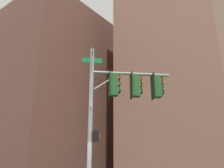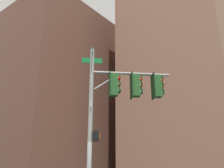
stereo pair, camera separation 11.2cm
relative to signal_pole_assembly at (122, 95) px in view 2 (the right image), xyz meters
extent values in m
cylinder|color=gray|center=(-0.93, 0.94, -1.18)|extent=(0.18, 0.18, 6.64)
cylinder|color=gray|center=(0.31, -0.32, 1.03)|extent=(2.56, 2.60, 0.12)
cylinder|color=gray|center=(-0.48, 0.49, 0.58)|extent=(0.79, 0.80, 0.75)
cube|color=#0F6B33|center=(-0.93, 0.94, 1.88)|extent=(0.82, 0.80, 0.24)
cube|color=#0F6B33|center=(-0.93, 0.94, 1.58)|extent=(0.65, 0.66, 0.24)
cube|color=white|center=(-0.93, 0.94, -0.48)|extent=(0.34, 0.34, 0.24)
cube|color=#1E4C1E|center=(-0.24, 0.24, 0.47)|extent=(0.48, 0.48, 1.00)
cube|color=black|center=(-0.37, 0.38, 0.47)|extent=(0.42, 0.41, 1.16)
sphere|color=red|center=(-0.10, 0.10, 0.77)|extent=(0.20, 0.20, 0.20)
cylinder|color=#1E4C1E|center=(-0.05, 0.05, 0.86)|extent=(0.19, 0.19, 0.23)
sphere|color=#4C330A|center=(-0.10, 0.10, 0.47)|extent=(0.20, 0.20, 0.20)
cylinder|color=#1E4C1E|center=(-0.05, 0.05, 0.56)|extent=(0.19, 0.19, 0.23)
sphere|color=#0A3819|center=(-0.10, 0.10, 0.17)|extent=(0.20, 0.20, 0.20)
cylinder|color=#1E4C1E|center=(-0.05, 0.05, 0.26)|extent=(0.19, 0.19, 0.23)
cube|color=#1E4C1E|center=(0.45, -0.46, 0.47)|extent=(0.48, 0.48, 1.00)
cube|color=black|center=(0.31, -0.32, 0.47)|extent=(0.42, 0.41, 1.16)
sphere|color=red|center=(0.59, -0.60, 0.77)|extent=(0.20, 0.20, 0.20)
cylinder|color=#1E4C1E|center=(0.64, -0.65, 0.86)|extent=(0.19, 0.19, 0.23)
sphere|color=#4C330A|center=(0.59, -0.60, 0.47)|extent=(0.20, 0.20, 0.20)
cylinder|color=#1E4C1E|center=(0.64, -0.65, 0.56)|extent=(0.19, 0.19, 0.23)
sphere|color=#0A3819|center=(0.59, -0.60, 0.17)|extent=(0.20, 0.20, 0.20)
cylinder|color=#1E4C1E|center=(0.64, -0.65, 0.26)|extent=(0.19, 0.19, 0.23)
cube|color=#1E4C1E|center=(1.14, -1.15, 0.47)|extent=(0.48, 0.48, 1.00)
cube|color=black|center=(1.00, -1.02, 0.47)|extent=(0.42, 0.41, 1.16)
sphere|color=red|center=(1.28, -1.30, 0.77)|extent=(0.20, 0.20, 0.20)
cylinder|color=#1E4C1E|center=(1.32, -1.35, 0.86)|extent=(0.19, 0.19, 0.23)
sphere|color=#4C330A|center=(1.28, -1.30, 0.47)|extent=(0.20, 0.20, 0.20)
cylinder|color=#1E4C1E|center=(1.32, -1.35, 0.56)|extent=(0.19, 0.19, 0.23)
sphere|color=#0A3819|center=(1.28, -1.30, 0.17)|extent=(0.20, 0.20, 0.20)
cylinder|color=#1E4C1E|center=(1.32, -1.35, 0.26)|extent=(0.19, 0.19, 0.23)
cube|color=black|center=(-0.76, 0.77, -1.75)|extent=(0.43, 0.43, 0.40)
cube|color=#EA5914|center=(-0.66, 0.67, -1.75)|extent=(0.19, 0.19, 0.28)
cube|color=#845B47|center=(40.55, 10.96, 16.61)|extent=(26.34, 20.03, 42.23)
cube|color=brown|center=(25.73, 36.79, 13.78)|extent=(23.67, 19.35, 36.57)
cube|color=brown|center=(52.33, 33.63, 10.76)|extent=(22.49, 18.52, 30.52)
camera|label=1|loc=(-8.17, -5.68, -2.83)|focal=38.17mm
camera|label=2|loc=(-8.10, -5.77, -2.83)|focal=38.17mm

